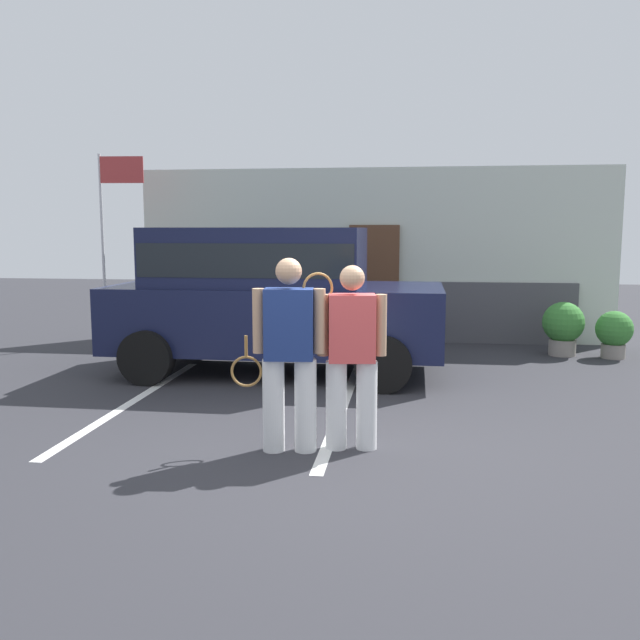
{
  "coord_description": "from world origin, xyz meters",
  "views": [
    {
      "loc": [
        0.69,
        -6.05,
        2.04
      ],
      "look_at": [
        -0.28,
        1.2,
        1.05
      ],
      "focal_mm": 38.13,
      "sensor_mm": 36.0,
      "label": 1
    }
  ],
  "objects_px": {
    "parked_suv": "(269,293)",
    "tennis_player_man": "(289,353)",
    "tennis_player_woman": "(351,354)",
    "potted_plant_secondary": "(614,332)",
    "potted_plant_by_porch": "(563,326)",
    "flag_pole": "(111,215)"
  },
  "relations": [
    {
      "from": "parked_suv",
      "to": "tennis_player_man",
      "type": "relative_size",
      "value": 2.6
    },
    {
      "from": "tennis_player_man",
      "to": "flag_pole",
      "type": "bearing_deg",
      "value": -58.4
    },
    {
      "from": "parked_suv",
      "to": "potted_plant_secondary",
      "type": "bearing_deg",
      "value": 19.57
    },
    {
      "from": "tennis_player_woman",
      "to": "potted_plant_secondary",
      "type": "height_order",
      "value": "tennis_player_woman"
    },
    {
      "from": "parked_suv",
      "to": "potted_plant_by_porch",
      "type": "relative_size",
      "value": 5.31
    },
    {
      "from": "tennis_player_man",
      "to": "potted_plant_by_porch",
      "type": "distance_m",
      "value": 6.36
    },
    {
      "from": "parked_suv",
      "to": "tennis_player_man",
      "type": "distance_m",
      "value": 3.47
    },
    {
      "from": "tennis_player_man",
      "to": "potted_plant_secondary",
      "type": "distance_m",
      "value": 6.71
    },
    {
      "from": "potted_plant_secondary",
      "to": "flag_pole",
      "type": "height_order",
      "value": "flag_pole"
    },
    {
      "from": "potted_plant_by_porch",
      "to": "flag_pole",
      "type": "xyz_separation_m",
      "value": [
        -7.62,
        0.09,
        1.79
      ]
    },
    {
      "from": "potted_plant_by_porch",
      "to": "flag_pole",
      "type": "distance_m",
      "value": 7.83
    },
    {
      "from": "parked_suv",
      "to": "tennis_player_woman",
      "type": "distance_m",
      "value": 3.52
    },
    {
      "from": "potted_plant_by_porch",
      "to": "potted_plant_secondary",
      "type": "bearing_deg",
      "value": -10.07
    },
    {
      "from": "potted_plant_by_porch",
      "to": "flag_pole",
      "type": "relative_size",
      "value": 0.26
    },
    {
      "from": "tennis_player_woman",
      "to": "potted_plant_by_porch",
      "type": "relative_size",
      "value": 1.97
    },
    {
      "from": "parked_suv",
      "to": "flag_pole",
      "type": "xyz_separation_m",
      "value": [
        -3.2,
        2.01,
        1.13
      ]
    },
    {
      "from": "tennis_player_woman",
      "to": "potted_plant_secondary",
      "type": "xyz_separation_m",
      "value": [
        3.73,
        4.99,
        -0.48
      ]
    },
    {
      "from": "flag_pole",
      "to": "tennis_player_man",
      "type": "bearing_deg",
      "value": -52.69
    },
    {
      "from": "parked_suv",
      "to": "potted_plant_secondary",
      "type": "xyz_separation_m",
      "value": [
        5.17,
        1.79,
        -0.73
      ]
    },
    {
      "from": "tennis_player_man",
      "to": "tennis_player_woman",
      "type": "distance_m",
      "value": 0.58
    },
    {
      "from": "parked_suv",
      "to": "potted_plant_secondary",
      "type": "distance_m",
      "value": 5.52
    },
    {
      "from": "parked_suv",
      "to": "potted_plant_by_porch",
      "type": "bearing_deg",
      "value": 23.99
    }
  ]
}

